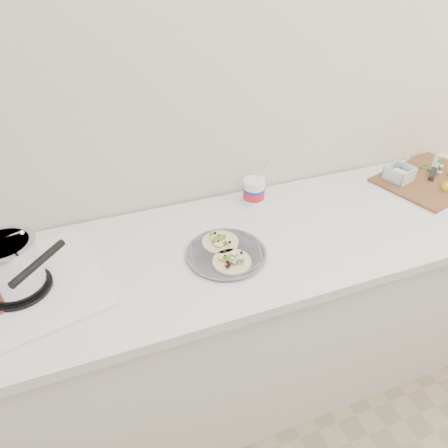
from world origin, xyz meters
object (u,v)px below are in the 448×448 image
object	(u,v)px
taco_plate	(226,251)
tub	(255,189)
stove	(14,274)
bacon_plate	(5,310)
cutboard	(428,176)

from	to	relation	value
taco_plate	tub	distance (m)	0.37
stove	bacon_plate	world-z (taller)	stove
taco_plate	cutboard	size ratio (longest dim) A/B	0.51
stove	tub	distance (m)	0.92
cutboard	taco_plate	bearing A→B (deg)	173.69
stove	cutboard	xyz separation A→B (m)	(1.72, 0.12, -0.06)
cutboard	bacon_plate	xyz separation A→B (m)	(-1.76, -0.19, -0.01)
cutboard	tub	bearing A→B (deg)	157.11
cutboard	bacon_plate	bearing A→B (deg)	170.30
tub	cutboard	distance (m)	0.83
tub	cutboard	size ratio (longest dim) A/B	0.37
stove	taco_plate	xyz separation A→B (m)	(0.67, -0.06, -0.06)
taco_plate	bacon_plate	world-z (taller)	taco_plate
bacon_plate	cutboard	bearing A→B (deg)	6.26
taco_plate	bacon_plate	bearing A→B (deg)	-178.87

